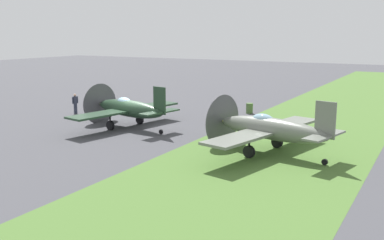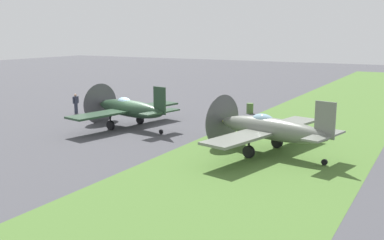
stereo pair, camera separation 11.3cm
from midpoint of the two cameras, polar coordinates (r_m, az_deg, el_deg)
The scene contains 7 objects.
ground_plane at distance 33.64m, azimuth -6.90°, elevation -1.00°, with size 160.00×160.00×0.00m, color #424247.
grass_verge at distance 28.66m, azimuth 11.55°, elevation -3.25°, with size 120.00×11.00×0.01m, color #476B2D.
airplane_lead at distance 33.60m, azimuth -7.95°, elevation 1.47°, with size 9.74×7.78×3.45m.
airplane_wingman at distance 26.39m, azimuth 9.87°, elevation -1.08°, with size 10.10×8.08×3.58m.
ground_crew_chief at distance 40.52m, azimuth -14.41°, elevation 2.09°, with size 0.63×0.38×1.73m.
ground_crew_mechanic at distance 35.99m, azimuth 3.11°, elevation 1.33°, with size 0.42×0.52×1.73m.
fuel_drum at distance 39.65m, azimuth 7.42°, elevation 1.48°, with size 0.60×0.60×0.90m, color #476633.
Camera 2 is at (-26.52, -19.51, 6.94)m, focal length 42.16 mm.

